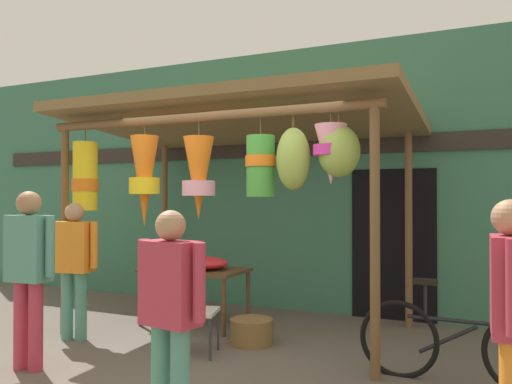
% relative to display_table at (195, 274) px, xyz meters
% --- Properties ---
extents(ground_plane, '(30.00, 30.00, 0.00)m').
position_rel_display_table_xyz_m(ground_plane, '(0.96, -1.04, -0.64)').
color(ground_plane, '#60564C').
extents(shop_facade, '(12.88, 0.29, 3.77)m').
position_rel_display_table_xyz_m(shop_facade, '(0.97, 1.47, 1.24)').
color(shop_facade, '#387056').
rests_on(shop_facade, ground_plane).
extents(market_stall_canopy, '(4.17, 2.55, 2.74)m').
position_rel_display_table_xyz_m(market_stall_canopy, '(0.70, -0.26, 1.69)').
color(market_stall_canopy, brown).
rests_on(market_stall_canopy, ground_plane).
extents(display_table, '(1.29, 0.76, 0.72)m').
position_rel_display_table_xyz_m(display_table, '(0.00, 0.00, 0.00)').
color(display_table, brown).
rests_on(display_table, ground_plane).
extents(flower_heap_on_table, '(0.79, 0.55, 0.16)m').
position_rel_display_table_xyz_m(flower_heap_on_table, '(0.09, -0.04, 0.16)').
color(flower_heap_on_table, red).
rests_on(flower_heap_on_table, display_table).
extents(folding_chair, '(0.49, 0.49, 0.84)m').
position_rel_display_table_xyz_m(folding_chair, '(0.59, -1.06, -0.14)').
color(folding_chair, beige).
rests_on(folding_chair, ground_plane).
extents(wicker_basket_by_table, '(0.47, 0.47, 0.28)m').
position_rel_display_table_xyz_m(wicker_basket_by_table, '(1.02, -0.47, -0.51)').
color(wicker_basket_by_table, brown).
rests_on(wicker_basket_by_table, ground_plane).
extents(parked_bicycle, '(1.75, 0.44, 0.92)m').
position_rel_display_table_xyz_m(parked_bicycle, '(3.18, -0.85, -0.30)').
color(parked_bicycle, black).
rests_on(parked_bicycle, ground_plane).
extents(vendor_in_orange, '(0.59, 0.28, 1.56)m').
position_rel_display_table_xyz_m(vendor_in_orange, '(-0.89, -1.16, 0.27)').
color(vendor_in_orange, '#4C8E7A').
rests_on(vendor_in_orange, ground_plane).
extents(customer_foreground, '(0.59, 0.25, 1.68)m').
position_rel_display_table_xyz_m(customer_foreground, '(-0.53, -2.12, 0.35)').
color(customer_foreground, '#B23347').
rests_on(customer_foreground, ground_plane).
extents(shopper_by_bananas, '(0.59, 0.29, 1.53)m').
position_rel_display_table_xyz_m(shopper_by_bananas, '(1.46, -2.71, 0.25)').
color(shopper_by_bananas, '#4C8E7A').
rests_on(shopper_by_bananas, ground_plane).
extents(passerby_at_right, '(0.23, 0.59, 1.61)m').
position_rel_display_table_xyz_m(passerby_at_right, '(3.54, -2.21, 0.30)').
color(passerby_at_right, orange).
rests_on(passerby_at_right, ground_plane).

